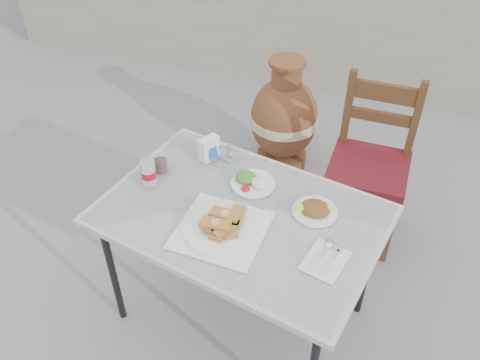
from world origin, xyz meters
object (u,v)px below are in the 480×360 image
(salad_rice_plate, at_px, (253,181))
(chair, at_px, (370,162))
(cola_glass, at_px, (160,163))
(condiment_caddy, at_px, (228,153))
(soda_can, at_px, (148,173))
(cafe_table, at_px, (241,220))
(salad_chopped_plate, at_px, (315,209))
(pide_plate, at_px, (221,225))
(terracotta_urn, at_px, (284,119))
(napkin_holder, at_px, (209,149))

(salad_rice_plate, xyz_separation_m, chair, (0.46, 0.62, -0.23))
(cola_glass, distance_m, condiment_caddy, 0.32)
(soda_can, xyz_separation_m, chair, (0.88, 0.76, -0.27))
(cafe_table, height_order, salad_chopped_plate, salad_chopped_plate)
(cola_glass, xyz_separation_m, chair, (0.88, 0.66, -0.26))
(cafe_table, xyz_separation_m, pide_plate, (-0.04, -0.12, 0.08))
(salad_chopped_plate, distance_m, terracotta_urn, 1.25)
(cafe_table, relative_size, napkin_holder, 11.12)
(chair, bearing_deg, terracotta_urn, 144.58)
(cola_glass, bearing_deg, terracotta_urn, 74.94)
(cafe_table, bearing_deg, condiment_caddy, 118.40)
(cafe_table, height_order, chair, chair)
(condiment_caddy, bearing_deg, terracotta_urn, 87.12)
(terracotta_urn, bearing_deg, cola_glass, -105.06)
(napkin_holder, bearing_deg, chair, 61.92)
(condiment_caddy, xyz_separation_m, terracotta_urn, (0.04, 0.89, -0.36))
(pide_plate, relative_size, soda_can, 2.97)
(salad_chopped_plate, bearing_deg, condiment_caddy, 153.18)
(condiment_caddy, xyz_separation_m, chair, (0.63, 0.47, -0.24))
(salad_chopped_plate, height_order, soda_can, soda_can)
(napkin_holder, bearing_deg, cola_glass, -112.44)
(cafe_table, distance_m, chair, 0.93)
(cafe_table, distance_m, soda_can, 0.45)
(cafe_table, bearing_deg, terracotta_urn, 96.32)
(cafe_table, height_order, terracotta_urn, terracotta_urn)
(pide_plate, relative_size, cola_glass, 3.67)
(salad_chopped_plate, distance_m, cola_glass, 0.72)
(salad_rice_plate, height_order, soda_can, soda_can)
(salad_rice_plate, relative_size, chair, 0.21)
(soda_can, relative_size, napkin_holder, 1.05)
(napkin_holder, bearing_deg, soda_can, -99.79)
(chair, bearing_deg, condiment_caddy, -142.68)
(terracotta_urn, bearing_deg, soda_can, -104.21)
(chair, height_order, terracotta_urn, chair)
(salad_chopped_plate, bearing_deg, napkin_holder, 160.30)
(cafe_table, xyz_separation_m, chair, (0.45, 0.80, -0.17))
(salad_chopped_plate, distance_m, napkin_holder, 0.58)
(soda_can, relative_size, chair, 0.13)
(soda_can, relative_size, condiment_caddy, 1.08)
(cafe_table, bearing_deg, salad_chopped_plate, 18.97)
(soda_can, xyz_separation_m, cola_glass, (0.01, 0.10, -0.02))
(soda_can, bearing_deg, chair, 40.61)
(condiment_caddy, bearing_deg, salad_chopped_plate, -26.82)
(pide_plate, bearing_deg, chair, 62.18)
(salad_rice_plate, xyz_separation_m, condiment_caddy, (-0.17, 0.15, 0.00))
(pide_plate, distance_m, salad_rice_plate, 0.31)
(cola_glass, relative_size, chair, 0.10)
(cola_glass, xyz_separation_m, napkin_holder, (0.17, 0.15, 0.01))
(pide_plate, relative_size, napkin_holder, 3.11)
(pide_plate, bearing_deg, cola_glass, 146.09)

